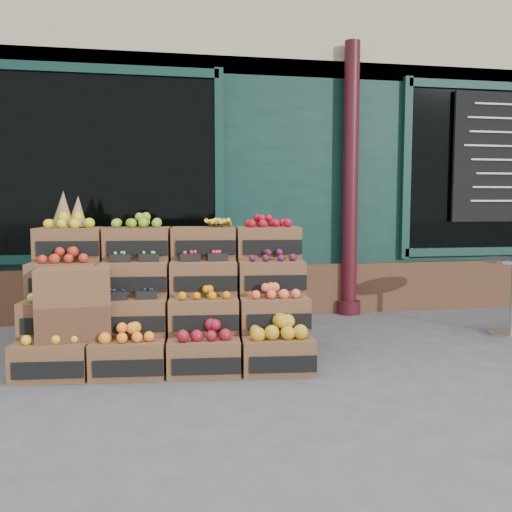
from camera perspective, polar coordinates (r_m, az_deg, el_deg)
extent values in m
plane|color=#4A4A4D|center=(4.75, 4.06, -11.02)|extent=(60.00, 60.00, 0.00)
cube|color=black|center=(9.73, -3.98, 11.62)|extent=(12.00, 6.00, 4.80)
cube|color=black|center=(6.75, -0.85, 6.74)|extent=(12.00, 0.12, 3.00)
cube|color=#4C2F1E|center=(6.76, -0.73, -3.46)|extent=(12.00, 0.18, 0.60)
cube|color=black|center=(6.60, -14.71, 8.77)|extent=(2.40, 0.06, 2.00)
cube|color=black|center=(7.92, 22.94, 7.93)|extent=(2.40, 0.06, 2.00)
cylinder|color=#390D14|center=(6.88, 9.43, 7.48)|extent=(0.18, 0.18, 3.20)
cube|color=black|center=(7.86, 23.30, 9.04)|extent=(1.30, 0.04, 1.60)
cube|color=brown|center=(4.71, -19.73, -9.69)|extent=(0.60, 0.44, 0.28)
cube|color=black|center=(4.52, -20.39, -10.69)|extent=(0.51, 0.07, 0.13)
cube|color=yellow|center=(4.67, -19.80, -7.49)|extent=(0.48, 0.34, 0.09)
cube|color=brown|center=(4.60, -12.60, -9.86)|extent=(0.60, 0.44, 0.28)
cube|color=black|center=(4.41, -12.95, -10.92)|extent=(0.51, 0.07, 0.13)
cube|color=orange|center=(4.55, -12.65, -7.56)|extent=(0.48, 0.34, 0.10)
cube|color=brown|center=(4.56, -5.23, -9.89)|extent=(0.60, 0.44, 0.28)
cube|color=black|center=(4.37, -5.23, -10.96)|extent=(0.51, 0.07, 0.13)
cube|color=maroon|center=(4.51, -5.25, -7.52)|extent=(0.48, 0.34, 0.11)
cube|color=brown|center=(4.59, 2.15, -9.76)|extent=(0.60, 0.44, 0.28)
cube|color=black|center=(4.40, 2.49, -10.81)|extent=(0.51, 0.07, 0.13)
cube|color=#B98E18|center=(4.54, 2.16, -7.26)|extent=(0.48, 0.34, 0.13)
cube|color=brown|center=(4.87, -19.13, -5.79)|extent=(0.60, 0.44, 0.28)
cube|color=black|center=(4.68, -19.73, -6.61)|extent=(0.51, 0.07, 0.13)
cube|color=tan|center=(4.84, -19.19, -3.62)|extent=(0.48, 0.34, 0.09)
cube|color=brown|center=(4.76, -12.29, -5.87)|extent=(0.60, 0.44, 0.28)
cube|color=black|center=(4.57, -12.62, -6.71)|extent=(0.51, 0.07, 0.13)
cube|color=#1B1B3C|center=(4.74, -12.33, -4.02)|extent=(0.48, 0.34, 0.03)
cube|color=brown|center=(4.72, -5.25, -5.86)|extent=(0.60, 0.44, 0.28)
cube|color=black|center=(4.53, -5.25, -6.71)|extent=(0.51, 0.07, 0.13)
cube|color=orange|center=(4.69, -5.27, -3.73)|extent=(0.48, 0.34, 0.08)
cube|color=brown|center=(4.76, 1.81, -5.76)|extent=(0.60, 0.44, 0.28)
cube|color=black|center=(4.56, 2.11, -6.60)|extent=(0.51, 0.07, 0.13)
cube|color=#EA5B3B|center=(4.72, 1.81, -3.56)|extent=(0.48, 0.34, 0.09)
cube|color=brown|center=(5.05, -18.57, -2.17)|extent=(0.60, 0.44, 0.28)
cube|color=black|center=(4.86, -19.13, -2.81)|extent=(0.51, 0.07, 0.13)
cube|color=#A82A18|center=(5.03, -18.64, -0.05)|extent=(0.48, 0.34, 0.09)
cube|color=brown|center=(4.95, -12.01, -2.16)|extent=(0.60, 0.44, 0.28)
cube|color=black|center=(4.75, -12.31, -2.82)|extent=(0.51, 0.07, 0.13)
cube|color=#8EC441|center=(4.93, -12.05, -0.36)|extent=(0.48, 0.34, 0.03)
cube|color=brown|center=(4.91, -5.27, -2.12)|extent=(0.60, 0.44, 0.28)
cube|color=black|center=(4.71, -5.27, -2.78)|extent=(0.51, 0.07, 0.13)
cube|color=red|center=(4.89, -5.28, -0.27)|extent=(0.48, 0.34, 0.04)
cube|color=brown|center=(4.94, 1.49, -2.05)|extent=(0.60, 0.44, 0.28)
cube|color=black|center=(4.74, 1.77, -2.71)|extent=(0.51, 0.07, 0.13)
cube|color=#45142F|center=(4.92, 1.49, -0.02)|extent=(0.48, 0.34, 0.07)
cube|color=brown|center=(5.26, -18.06, 1.19)|extent=(0.60, 0.44, 0.28)
cube|color=black|center=(5.06, -18.58, 0.71)|extent=(0.51, 0.07, 0.13)
cube|color=gold|center=(5.25, -18.12, 3.23)|extent=(0.48, 0.34, 0.09)
cube|color=brown|center=(5.16, -11.76, 1.27)|extent=(0.60, 0.44, 0.28)
cube|color=black|center=(4.95, -12.03, 0.78)|extent=(0.51, 0.07, 0.13)
cube|color=#77A41F|center=(5.15, -11.80, 3.35)|extent=(0.48, 0.34, 0.09)
cube|color=brown|center=(5.12, -5.28, 1.33)|extent=(0.60, 0.44, 0.28)
cube|color=black|center=(4.92, -5.29, 0.84)|extent=(0.51, 0.07, 0.13)
cube|color=gold|center=(5.11, -5.30, 3.38)|extent=(0.48, 0.34, 0.09)
cube|color=brown|center=(5.15, 1.20, 1.38)|extent=(0.60, 0.44, 0.28)
cube|color=black|center=(4.95, 1.46, 0.89)|extent=(0.51, 0.07, 0.13)
cube|color=maroon|center=(5.14, 1.20, 3.39)|extent=(0.48, 0.34, 0.08)
cube|color=#4C2F1E|center=(4.80, -8.74, -9.16)|extent=(2.33, 0.63, 0.28)
cube|color=#4C2F1E|center=(4.99, -8.58, -6.92)|extent=(2.33, 0.63, 0.56)
cube|color=#4C2F1E|center=(5.20, -8.45, -4.86)|extent=(2.33, 0.63, 0.84)
cone|color=olive|center=(5.25, -18.74, 4.46)|extent=(0.19, 0.19, 0.32)
cone|color=olive|center=(5.28, -17.40, 4.27)|extent=(0.17, 0.17, 0.28)
cube|color=brown|center=(4.76, -17.59, -9.47)|extent=(0.57, 0.41, 0.28)
cube|color=#4C2F1E|center=(4.70, -17.69, -6.20)|extent=(0.57, 0.41, 0.28)
cube|color=brown|center=(4.66, -17.78, -2.86)|extent=(0.57, 0.41, 0.28)
cylinder|color=silver|center=(6.37, 24.22, -7.09)|extent=(0.45, 0.45, 0.03)
imported|color=#195A21|center=(7.03, -15.19, 2.83)|extent=(0.89, 0.72, 2.10)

